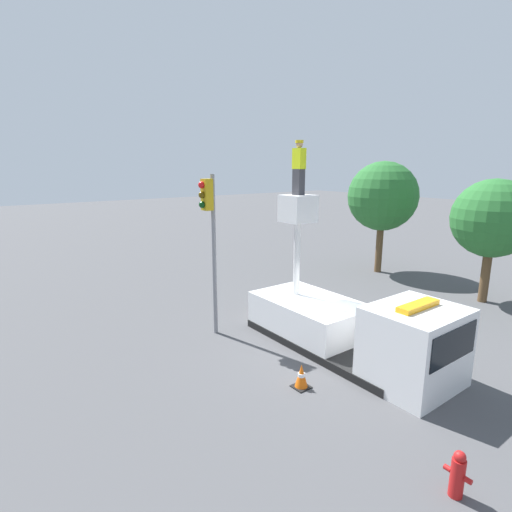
# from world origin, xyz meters

# --- Properties ---
(ground_plane) EXTENTS (120.00, 120.00, 0.00)m
(ground_plane) POSITION_xyz_m (0.00, 0.00, 0.00)
(ground_plane) COLOR #4C4C4F
(bucket_truck) EXTENTS (6.82, 2.43, 4.73)m
(bucket_truck) POSITION_xyz_m (0.62, 0.00, 0.87)
(bucket_truck) COLOR black
(bucket_truck) RESTS_ON ground
(worker) EXTENTS (0.40, 0.26, 1.75)m
(worker) POSITION_xyz_m (-1.69, 0.00, 5.61)
(worker) COLOR #38383D
(worker) RESTS_ON bucket_truck
(traffic_light_pole) EXTENTS (0.34, 0.57, 5.42)m
(traffic_light_pole) POSITION_xyz_m (-3.09, -2.57, 3.83)
(traffic_light_pole) COLOR gray
(traffic_light_pole) RESTS_ON ground
(fire_hydrant) EXTENTS (0.48, 0.24, 0.89)m
(fire_hydrant) POSITION_xyz_m (5.49, -2.70, 0.44)
(fire_hydrant) COLOR red
(fire_hydrant) RESTS_ON ground
(traffic_cone_rear) EXTENTS (0.50, 0.50, 0.74)m
(traffic_cone_rear) POSITION_xyz_m (-3.69, 0.05, 0.35)
(traffic_cone_rear) COLOR black
(traffic_cone_rear) RESTS_ON ground
(traffic_cone_curbside) EXTENTS (0.43, 0.43, 0.65)m
(traffic_cone_curbside) POSITION_xyz_m (1.28, -2.47, 0.31)
(traffic_cone_curbside) COLOR black
(traffic_cone_curbside) RESTS_ON ground
(tree_left_bg) EXTENTS (3.22, 3.22, 5.19)m
(tree_left_bg) POSITION_xyz_m (0.89, 8.42, 3.56)
(tree_left_bg) COLOR brown
(tree_left_bg) RESTS_ON ground
(tree_right_bg) EXTENTS (3.63, 3.63, 5.93)m
(tree_right_bg) POSITION_xyz_m (-4.87, 8.95, 4.09)
(tree_right_bg) COLOR brown
(tree_right_bg) RESTS_ON ground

